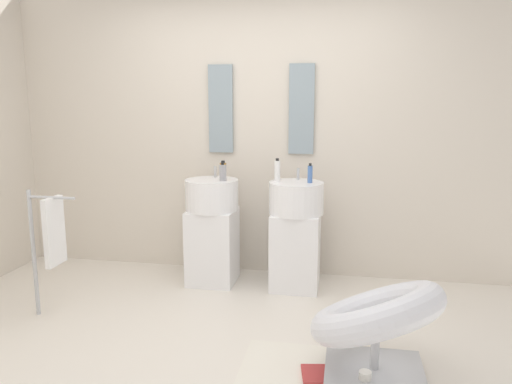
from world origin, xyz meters
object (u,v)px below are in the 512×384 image
(soap_bottle_amber, at_px, (223,171))
(soap_bottle_blue, at_px, (310,174))
(lounge_chair, at_px, (376,321))
(magazine_charcoal, at_px, (366,377))
(magazine_red, at_px, (325,374))
(soap_bottle_white, at_px, (277,171))
(coffee_mug, at_px, (365,379))
(pedestal_sink_left, at_px, (212,229))
(towel_rack, at_px, (51,234))
(soap_bottle_grey, at_px, (223,172))
(pedestal_sink_right, at_px, (296,233))

(soap_bottle_amber, relative_size, soap_bottle_blue, 1.04)
(lounge_chair, height_order, magazine_charcoal, lounge_chair)
(soap_bottle_amber, bearing_deg, magazine_charcoal, -48.79)
(magazine_red, xyz_separation_m, soap_bottle_white, (-0.48, 1.39, 0.99))
(magazine_charcoal, relative_size, coffee_mug, 2.78)
(pedestal_sink_left, xyz_separation_m, soap_bottle_white, (0.56, 0.01, 0.52))
(towel_rack, distance_m, soap_bottle_white, 1.81)
(pedestal_sink_left, distance_m, coffee_mug, 1.97)
(towel_rack, distance_m, soap_bottle_grey, 1.42)
(magazine_charcoal, bearing_deg, magazine_red, 143.20)
(soap_bottle_blue, relative_size, soap_bottle_white, 0.84)
(pedestal_sink_right, xyz_separation_m, coffee_mug, (0.54, -1.45, -0.43))
(pedestal_sink_right, height_order, magazine_red, pedestal_sink_right)
(soap_bottle_blue, bearing_deg, coffee_mug, -73.21)
(lounge_chair, bearing_deg, towel_rack, 169.41)
(lounge_chair, bearing_deg, soap_bottle_white, 119.72)
(pedestal_sink_right, distance_m, soap_bottle_white, 0.55)
(magazine_charcoal, relative_size, soap_bottle_blue, 1.62)
(pedestal_sink_right, height_order, magazine_charcoal, pedestal_sink_right)
(magazine_charcoal, height_order, soap_bottle_blue, soap_bottle_blue)
(soap_bottle_amber, xyz_separation_m, soap_bottle_grey, (0.00, -0.01, -0.01))
(soap_bottle_blue, distance_m, soap_bottle_grey, 0.73)
(towel_rack, bearing_deg, magazine_red, -13.41)
(soap_bottle_amber, height_order, soap_bottle_grey, soap_bottle_amber)
(magazine_red, distance_m, soap_bottle_blue, 1.68)
(magazine_red, distance_m, soap_bottle_white, 1.77)
(lounge_chair, relative_size, coffee_mug, 11.55)
(pedestal_sink_right, distance_m, coffee_mug, 1.61)
(pedestal_sink_right, bearing_deg, magazine_red, -76.89)
(towel_rack, height_order, magazine_red, towel_rack)
(lounge_chair, height_order, magazine_red, lounge_chair)
(soap_bottle_grey, bearing_deg, magazine_charcoal, -48.53)
(pedestal_sink_right, bearing_deg, coffee_mug, -69.41)
(pedestal_sink_left, bearing_deg, towel_rack, -136.93)
(lounge_chair, distance_m, soap_bottle_blue, 1.54)
(lounge_chair, distance_m, soap_bottle_amber, 1.89)
(pedestal_sink_right, xyz_separation_m, magazine_red, (0.32, -1.37, -0.46))
(magazine_red, bearing_deg, magazine_charcoal, -7.24)
(soap_bottle_grey, bearing_deg, magazine_red, -54.92)
(pedestal_sink_left, relative_size, soap_bottle_white, 5.26)
(magazine_charcoal, xyz_separation_m, soap_bottle_blue, (-0.44, 1.35, 0.97))
(pedestal_sink_left, distance_m, towel_rack, 1.32)
(pedestal_sink_right, bearing_deg, soap_bottle_blue, -7.64)
(magazine_red, bearing_deg, soap_bottle_amber, 115.07)
(pedestal_sink_right, xyz_separation_m, towel_rack, (-1.69, -0.90, 0.15))
(magazine_red, bearing_deg, coffee_mug, -28.07)
(coffee_mug, bearing_deg, magazine_red, 161.69)
(pedestal_sink_left, xyz_separation_m, coffee_mug, (1.27, -1.45, -0.43))
(towel_rack, distance_m, magazine_charcoal, 2.37)
(lounge_chair, relative_size, towel_rack, 1.14)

